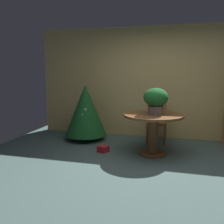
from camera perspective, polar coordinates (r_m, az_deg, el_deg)
ground_plane at (r=4.12m, az=8.59°, el=-13.18°), size 6.60×6.60×0.00m
back_wall_panel at (r=6.01m, az=11.27°, el=6.52°), size 6.00×0.10×2.60m
round_dining_table at (r=4.75m, az=9.39°, el=-2.98°), size 1.12×1.12×0.78m
flower_vase at (r=4.66m, az=9.96°, el=2.89°), size 0.45×0.45×0.49m
wooden_chair_far at (r=5.63m, az=10.29°, el=-1.38°), size 0.41×0.39×0.99m
holiday_tree at (r=5.73m, az=-6.04°, el=0.44°), size 0.94×0.94×1.27m
gift_box_red at (r=4.97m, az=-2.04°, el=-8.41°), size 0.24×0.23×0.12m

